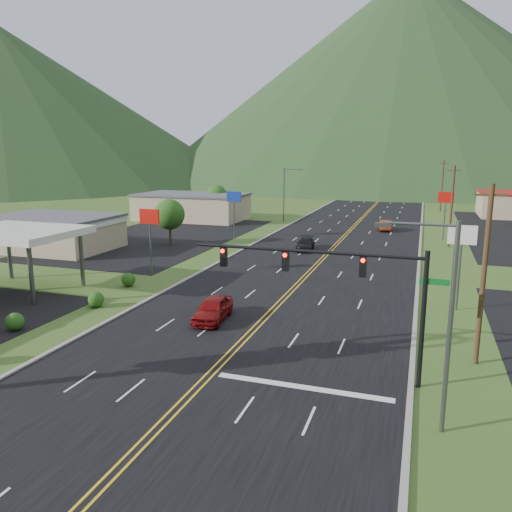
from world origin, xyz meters
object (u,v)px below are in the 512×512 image
(gas_canopy, at_px, (16,234))
(streetlight_east, at_px, (443,314))
(car_dark_mid, at_px, (305,244))
(car_red_far, at_px, (385,225))
(traffic_signal, at_px, (342,278))
(streetlight_west, at_px, (286,191))
(car_red_near, at_px, (213,309))

(gas_canopy, bearing_deg, streetlight_east, -19.88)
(car_dark_mid, bearing_deg, car_red_far, 59.61)
(streetlight_east, bearing_deg, gas_canopy, 160.12)
(traffic_signal, height_order, streetlight_west, streetlight_west)
(traffic_signal, relative_size, car_red_near, 2.74)
(streetlight_east, xyz_separation_m, car_red_near, (-14.49, 9.96, -4.37))
(gas_canopy, height_order, car_dark_mid, gas_canopy)
(traffic_signal, bearing_deg, car_dark_mid, 105.93)
(gas_canopy, distance_m, car_dark_mid, 31.74)
(gas_canopy, bearing_deg, traffic_signal, -15.70)
(gas_canopy, xyz_separation_m, car_red_near, (18.68, -2.04, -4.06))
(gas_canopy, xyz_separation_m, car_red_far, (26.98, 43.82, -4.07))
(car_red_far, bearing_deg, gas_canopy, 52.93)
(streetlight_east, height_order, car_red_far, streetlight_east)
(traffic_signal, bearing_deg, car_red_near, 148.68)
(streetlight_west, bearing_deg, gas_canopy, -102.13)
(streetlight_east, relative_size, gas_canopy, 0.90)
(traffic_signal, xyz_separation_m, streetlight_east, (4.70, -4.00, -0.15))
(streetlight_east, distance_m, car_red_far, 56.33)
(car_red_near, distance_m, car_red_far, 46.60)
(car_dark_mid, relative_size, car_red_far, 1.00)
(traffic_signal, relative_size, car_dark_mid, 2.69)
(traffic_signal, height_order, car_red_far, traffic_signal)
(streetlight_west, relative_size, car_red_far, 1.85)
(streetlight_west, distance_m, car_dark_mid, 24.96)
(traffic_signal, bearing_deg, streetlight_east, -40.39)
(streetlight_east, bearing_deg, streetlight_west, 110.86)
(traffic_signal, distance_m, streetlight_east, 6.17)
(traffic_signal, distance_m, streetlight_west, 58.88)
(car_red_near, height_order, car_red_far, car_red_near)
(traffic_signal, distance_m, gas_canopy, 29.59)
(car_red_near, relative_size, car_red_far, 0.99)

